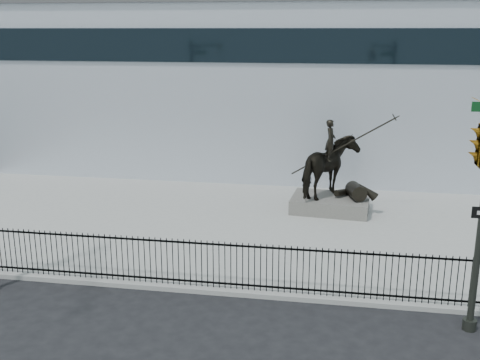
# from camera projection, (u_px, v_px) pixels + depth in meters

# --- Properties ---
(ground) EXTENTS (120.00, 120.00, 0.00)m
(ground) POSITION_uv_depth(u_px,v_px,m) (211.00, 312.00, 15.91)
(ground) COLOR black
(ground) RESTS_ON ground
(plaza) EXTENTS (30.00, 12.00, 0.15)m
(plaza) POSITION_uv_depth(u_px,v_px,m) (249.00, 227.00, 22.56)
(plaza) COLOR gray
(plaza) RESTS_ON ground
(building) EXTENTS (44.00, 14.00, 9.00)m
(building) POSITION_uv_depth(u_px,v_px,m) (282.00, 85.00, 33.78)
(building) COLOR silver
(building) RESTS_ON ground
(picket_fence) EXTENTS (22.10, 0.10, 1.50)m
(picket_fence) POSITION_uv_depth(u_px,v_px,m) (220.00, 265.00, 16.87)
(picket_fence) COLOR black
(picket_fence) RESTS_ON plaza
(statue_plinth) EXTENTS (3.45, 2.53, 0.61)m
(statue_plinth) POSITION_uv_depth(u_px,v_px,m) (330.00, 204.00, 24.24)
(statue_plinth) COLOR #514F4A
(statue_plinth) RESTS_ON plaza
(equestrian_statue) EXTENTS (4.15, 2.77, 3.53)m
(equestrian_statue) POSITION_uv_depth(u_px,v_px,m) (333.00, 168.00, 23.81)
(equestrian_statue) COLOR black
(equestrian_statue) RESTS_ON statue_plinth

